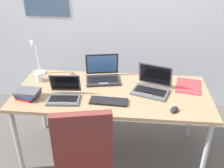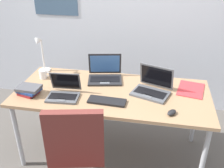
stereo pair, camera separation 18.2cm
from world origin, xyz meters
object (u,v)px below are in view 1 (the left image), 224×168
at_px(laptop_front_right, 64,94).
at_px(book_stack, 27,94).
at_px(computer_mouse, 174,109).
at_px(laptop_front_left, 103,75).
at_px(laptop_mid_desk, 152,86).
at_px(coffee_mug, 40,77).
at_px(cell_phone, 73,80).
at_px(external_keyboard, 109,101).
at_px(desk_lamp, 36,57).
at_px(paper_folder_by_keyboard, 188,86).

distance_m(laptop_front_right, book_stack, 0.33).
distance_m(laptop_front_right, computer_mouse, 0.96).
relative_size(laptop_front_left, laptop_mid_desk, 0.96).
bearing_deg(computer_mouse, laptop_mid_desk, 151.19).
xyz_separation_m(laptop_mid_desk, coffee_mug, (-1.11, 0.09, -0.00)).
distance_m(laptop_mid_desk, cell_phone, 0.80).
bearing_deg(external_keyboard, laptop_front_left, 106.94).
height_order(desk_lamp, laptop_front_left, desk_lamp).
distance_m(laptop_front_left, coffee_mug, 0.63).
relative_size(computer_mouse, coffee_mug, 0.85).
relative_size(laptop_front_right, computer_mouse, 3.04).
relative_size(computer_mouse, paper_folder_by_keyboard, 0.31).
xyz_separation_m(laptop_front_right, computer_mouse, (0.95, -0.11, -0.03)).
height_order(laptop_mid_desk, external_keyboard, laptop_mid_desk).
bearing_deg(book_stack, cell_phone, 49.23).
distance_m(desk_lamp, laptop_front_right, 0.61).
bearing_deg(cell_phone, computer_mouse, -45.78).
distance_m(laptop_front_right, laptop_mid_desk, 0.80).
distance_m(cell_phone, paper_folder_by_keyboard, 1.14).
relative_size(laptop_front_left, paper_folder_by_keyboard, 1.22).
bearing_deg(computer_mouse, cell_phone, -173.08).
distance_m(laptop_front_left, paper_folder_by_keyboard, 0.85).
xyz_separation_m(desk_lamp, external_keyboard, (0.79, -0.46, -0.19)).
distance_m(laptop_front_right, coffee_mug, 0.45).
xyz_separation_m(laptop_front_left, external_keyboard, (0.11, -0.42, -0.04)).
relative_size(laptop_mid_desk, external_keyboard, 1.18).
height_order(laptop_front_left, laptop_mid_desk, laptop_front_left).
bearing_deg(laptop_front_right, coffee_mug, 137.15).
relative_size(laptop_front_right, external_keyboard, 0.88).
bearing_deg(laptop_front_right, external_keyboard, -3.29).
height_order(laptop_mid_desk, paper_folder_by_keyboard, laptop_mid_desk).
bearing_deg(book_stack, laptop_mid_desk, 11.77).
xyz_separation_m(laptop_front_right, book_stack, (-0.33, -0.02, -0.00)).
relative_size(desk_lamp, computer_mouse, 4.17).
distance_m(desk_lamp, cell_phone, 0.44).
xyz_separation_m(desk_lamp, laptop_front_right, (0.39, -0.44, -0.16)).
height_order(external_keyboard, book_stack, book_stack).
xyz_separation_m(cell_phone, coffee_mug, (-0.32, -0.05, 0.04)).
xyz_separation_m(computer_mouse, paper_folder_by_keyboard, (0.18, 0.44, -0.01)).
height_order(laptop_front_left, cell_phone, laptop_front_left).
xyz_separation_m(laptop_front_left, book_stack, (-0.62, -0.42, -0.01)).
height_order(desk_lamp, coffee_mug, desk_lamp).
distance_m(external_keyboard, paper_folder_by_keyboard, 0.82).
bearing_deg(desk_lamp, external_keyboard, -30.41).
height_order(laptop_front_right, book_stack, laptop_front_right).
bearing_deg(external_keyboard, laptop_mid_desk, 34.94).
xyz_separation_m(external_keyboard, paper_folder_by_keyboard, (0.73, 0.36, -0.01)).
height_order(cell_phone, coffee_mug, coffee_mug).
bearing_deg(laptop_front_left, desk_lamp, 176.49).
height_order(external_keyboard, computer_mouse, computer_mouse).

